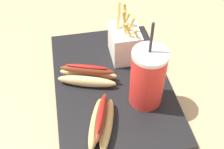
# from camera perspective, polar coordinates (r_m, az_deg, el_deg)

# --- Properties ---
(ground_plane) EXTENTS (2.40, 2.40, 0.02)m
(ground_plane) POSITION_cam_1_polar(r_m,az_deg,el_deg) (0.84, 0.00, -2.86)
(ground_plane) COLOR tan
(food_tray) EXTENTS (0.48, 0.32, 0.02)m
(food_tray) POSITION_cam_1_polar(r_m,az_deg,el_deg) (0.83, 0.00, -1.94)
(food_tray) COLOR black
(food_tray) RESTS_ON ground_plane
(soda_cup) EXTENTS (0.09, 0.09, 0.24)m
(soda_cup) POSITION_cam_1_polar(r_m,az_deg,el_deg) (0.72, 6.97, -0.64)
(soda_cup) COLOR red
(soda_cup) RESTS_ON food_tray
(fries_basket) EXTENTS (0.11, 0.08, 0.17)m
(fries_basket) POSITION_cam_1_polar(r_m,az_deg,el_deg) (0.87, 2.49, 6.29)
(fries_basket) COLOR white
(fries_basket) RESTS_ON food_tray
(hot_dog_1) EXTENTS (0.16, 0.10, 0.06)m
(hot_dog_1) POSITION_cam_1_polar(r_m,az_deg,el_deg) (0.70, -2.09, -9.30)
(hot_dog_1) COLOR tan
(hot_dog_1) RESTS_ON food_tray
(hot_dog_2) EXTENTS (0.10, 0.17, 0.06)m
(hot_dog_2) POSITION_cam_1_polar(r_m,az_deg,el_deg) (0.81, -4.85, -0.15)
(hot_dog_2) COLOR #E5C689
(hot_dog_2) RESTS_ON food_tray
(ketchup_cup_1) EXTENTS (0.04, 0.04, 0.02)m
(ketchup_cup_1) POSITION_cam_1_polar(r_m,az_deg,el_deg) (0.83, 5.66, 0.13)
(ketchup_cup_1) COLOR white
(ketchup_cup_1) RESTS_ON food_tray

